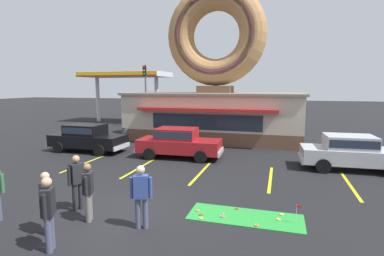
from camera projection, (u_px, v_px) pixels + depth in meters
The scene contains 29 objects.
ground_plane at pixel (116, 216), 8.88m from camera, with size 160.00×160.00×0.00m, color black.
donut_shop_building at pixel (215, 87), 21.61m from camera, with size 12.30×6.75×10.96m.
putting_mat at pixel (245, 217), 8.75m from camera, with size 3.30×1.24×0.03m, color green.
mini_donut_near_left at pixel (222, 216), 8.72m from camera, with size 0.13×0.13×0.04m, color #D8667F.
mini_donut_near_right at pixel (198, 211), 9.12m from camera, with size 0.13×0.13×0.04m, color #D17F47.
mini_donut_mid_left at pixel (278, 219), 8.53m from camera, with size 0.13×0.13×0.04m, color #E5C666.
mini_donut_mid_centre at pixel (201, 218), 8.60m from camera, with size 0.13×0.13×0.04m, color #E5C666.
mini_donut_mid_right at pixel (201, 214), 8.85m from camera, with size 0.13×0.13×0.04m, color brown.
mini_donut_far_left at pixel (282, 214), 8.86m from camera, with size 0.13×0.13×0.04m, color #E5C666.
mini_donut_far_centre at pixel (257, 225), 8.16m from camera, with size 0.13×0.13×0.04m, color #D17F47.
mini_donut_far_right at pixel (237, 209), 9.27m from camera, with size 0.13×0.13×0.04m, color brown.
golf_ball at pixel (223, 214), 8.88m from camera, with size 0.04×0.04×0.04m, color white.
putting_flag_pin at pixel (298, 209), 8.25m from camera, with size 0.13×0.01×0.55m.
car_black at pixel (87, 137), 17.60m from camera, with size 4.59×2.04×1.60m.
car_red at pixel (178, 142), 16.05m from camera, with size 4.63×2.13×1.60m.
car_silver at pixel (351, 151), 13.67m from camera, with size 4.64×2.14×1.60m.
pedestrian_blue_sweater_man at pixel (77, 180), 9.18m from camera, with size 0.36×0.56×1.73m.
pedestrian_hooded_kid at pixel (48, 210), 6.87m from camera, with size 0.38×0.55×1.77m.
pedestrian_clipboard_woman at pixel (141, 194), 7.96m from camera, with size 0.57×0.34×1.74m.
pedestrian_beanie_man at pixel (88, 189), 8.44m from camera, with size 0.37×0.55×1.67m.
pedestrian_crossing_woman at pixel (47, 200), 7.69m from camera, with size 0.39×0.53×1.65m.
trash_bin at pixel (126, 134), 21.03m from camera, with size 0.57×0.57×0.97m.
traffic_light_pole at pixel (145, 88), 27.81m from camera, with size 0.28×0.47×5.80m.
gas_station_canopy at pixel (126, 76), 31.60m from camera, with size 9.00×4.46×5.30m.
parking_stripe_far_left at pixel (85, 163), 14.95m from camera, with size 0.12×3.60×0.01m, color yellow.
parking_stripe_left at pixel (139, 168), 14.11m from camera, with size 0.12×3.60×0.01m, color yellow.
parking_stripe_mid_left at pixel (201, 173), 13.27m from camera, with size 0.12×3.60×0.01m, color yellow.
parking_stripe_centre at pixel (270, 179), 12.43m from camera, with size 0.12×3.60×0.01m, color yellow.
parking_stripe_mid_right at pixel (350, 185), 11.59m from camera, with size 0.12×3.60×0.01m, color yellow.
Camera 1 is at (4.55, -7.45, 3.80)m, focal length 28.00 mm.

